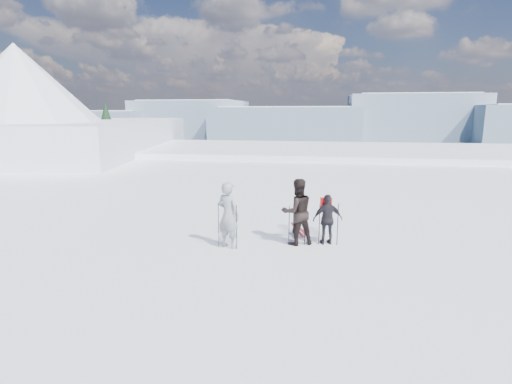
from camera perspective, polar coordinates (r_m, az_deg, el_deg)
lake_basin at (r=40.37m, az=8.35°, el=-3.62°), size 820.00×820.00×71.62m
far_mountain_range at (r=464.83m, az=13.17°, el=9.80°), size 770.00×110.00×53.00m
near_ridge at (r=47.52m, az=-25.56°, el=1.35°), size 31.37×35.68×25.62m
skier_grey at (r=11.60m, az=-3.97°, el=-3.29°), size 0.84×0.72×1.96m
skier_dark at (r=11.92m, az=5.91°, el=-2.83°), size 1.20×1.09×2.00m
skier_pack at (r=12.11m, az=10.19°, el=-3.88°), size 0.95×0.57×1.52m
backpack at (r=12.13m, az=10.06°, el=0.84°), size 0.36×0.25×0.41m
ski_poles at (r=11.79m, az=3.98°, el=-4.78°), size 3.45×0.85×1.34m
skis_loose at (r=13.56m, az=6.21°, el=-5.38°), size 0.76×1.66×0.03m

